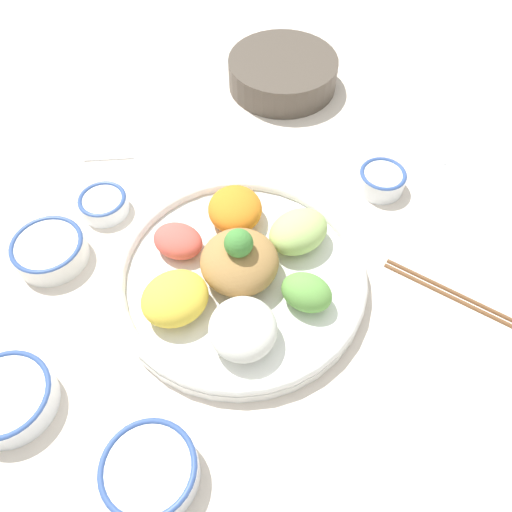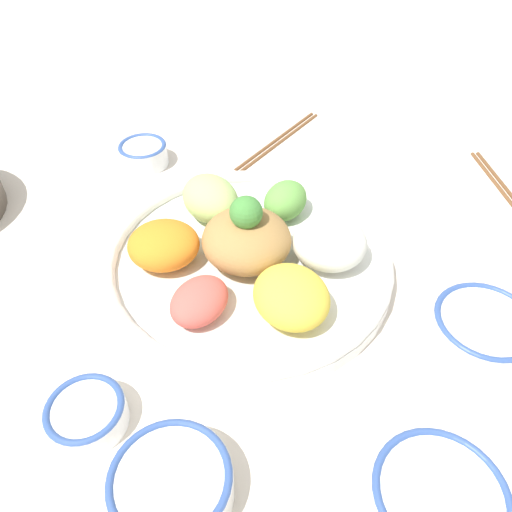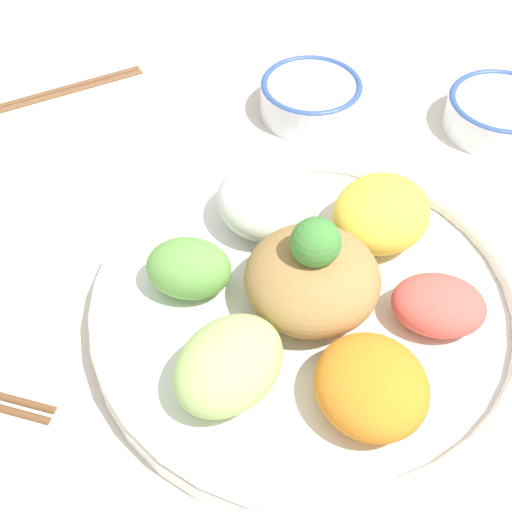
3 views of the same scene
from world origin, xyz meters
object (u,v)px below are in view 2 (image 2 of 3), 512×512
Objects in this scene: sauce_bowl_red at (483,329)px; rice_bowl_plain at (438,500)px; salad_platter at (248,254)px; rice_bowl_blue at (86,413)px; sauce_bowl_dark at (143,153)px; sauce_bowl_far at (171,485)px; chopsticks_pair_far at (279,139)px; serving_spoon_extra at (130,125)px; chopsticks_pair_near at (508,193)px.

rice_bowl_plain is at bearing -25.06° from sauce_bowl_red.
salad_platter is 0.27m from rice_bowl_blue.
sauce_bowl_far reaches higher than sauce_bowl_dark.
rice_bowl_plain is at bearing -133.04° from chopsticks_pair_far.
rice_bowl_blue is 0.48m from sauce_bowl_dark.
sauce_bowl_red reaches higher than sauce_bowl_dark.
chopsticks_pair_far is at bearing 162.12° from rice_bowl_blue.
sauce_bowl_red is at bearing 154.94° from rice_bowl_plain.
sauce_bowl_dark reaches higher than serving_spoon_extra.
rice_bowl_plain is 0.86× the size of serving_spoon_extra.
chopsticks_pair_near is at bearing 127.33° from rice_bowl_blue.
salad_platter is at bearing 147.30° from rice_bowl_blue.
rice_bowl_blue is (0.23, -0.15, -0.01)m from salad_platter.
salad_platter is 0.30m from sauce_bowl_far.
chopsticks_pair_far is (-0.63, -0.15, -0.02)m from rice_bowl_plain.
serving_spoon_extra is at bearing -156.07° from sauce_bowl_dark.
sauce_bowl_far is at bearing 91.36° from serving_spoon_extra.
sauce_bowl_red is 0.21m from rice_bowl_plain.
sauce_bowl_dark is 0.66m from rice_bowl_plain.
sauce_bowl_far reaches higher than rice_bowl_blue.
salad_platter is 4.75× the size of rice_bowl_blue.
serving_spoon_extra is (-0.37, -0.25, -0.03)m from salad_platter.
rice_bowl_blue is at bearing -164.59° from chopsticks_pair_far.
sauce_bowl_dark is 0.60m from chopsticks_pair_near.
sauce_bowl_red is 1.44× the size of rice_bowl_blue.
serving_spoon_extra is (-0.04, -0.28, -0.00)m from chopsticks_pair_far.
serving_spoon_extra is (-0.60, -0.10, -0.01)m from rice_bowl_blue.
sauce_bowl_dark is (-0.35, -0.47, -0.00)m from sauce_bowl_red.
rice_bowl_plain is 0.65m from chopsticks_pair_far.
sauce_bowl_far reaches higher than chopsticks_pair_far.
rice_bowl_blue is 0.58× the size of serving_spoon_extra.
sauce_bowl_red reaches higher than serving_spoon_extra.
chopsticks_pair_near is at bearing 115.16° from salad_platter.
rice_bowl_blue is at bearing -123.94° from sauce_bowl_far.
serving_spoon_extra is (-0.13, -0.06, -0.02)m from sauce_bowl_dark.
sauce_bowl_dark is 0.56m from sauce_bowl_far.
sauce_bowl_dark is 0.14m from serving_spoon_extra.
chopsticks_pair_near is (-0.49, 0.21, -0.02)m from rice_bowl_plain.
rice_bowl_plain is at bearing 78.80° from rice_bowl_blue.
sauce_bowl_red reaches higher than rice_bowl_blue.
serving_spoon_extra is at bearing -115.26° from chopsticks_pair_near.
sauce_bowl_red is at bearing 53.50° from sauce_bowl_dark.
rice_bowl_plain reaches higher than chopsticks_pair_near.
rice_bowl_plain reaches higher than serving_spoon_extra.
sauce_bowl_dark is (-0.48, -0.05, 0.00)m from rice_bowl_blue.
chopsticks_pair_near is (0.06, 0.60, -0.02)m from sauce_bowl_dark.
sauce_bowl_dark is at bearing -141.56° from salad_platter.
sauce_bowl_red is at bearing -117.58° from chopsticks_pair_far.
sauce_bowl_red is at bearing -32.70° from chopsticks_pair_near.
rice_bowl_plain is 1.07× the size of sauce_bowl_far.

